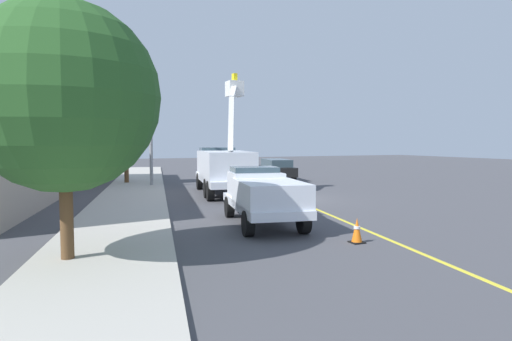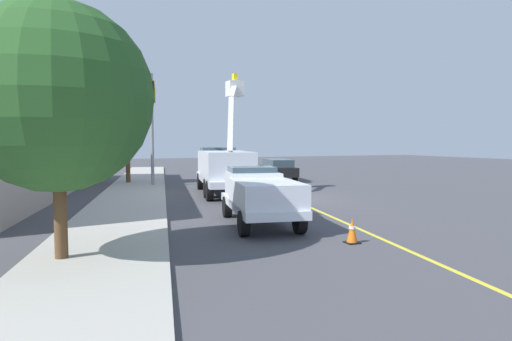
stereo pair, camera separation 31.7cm
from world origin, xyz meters
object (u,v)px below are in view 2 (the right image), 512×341
object	(u,v)px
traffic_cone_mid_front	(280,196)
traffic_signal_mast	(151,108)
utility_bucket_truck	(223,166)
service_pickup_truck	(260,195)
traffic_cone_mid_rear	(244,180)
traffic_cone_leading	(352,231)
passing_minivan	(278,168)

from	to	relation	value
traffic_cone_mid_front	traffic_signal_mast	xyz separation A→B (m)	(9.14, 4.72, 4.78)
utility_bucket_truck	traffic_cone_mid_front	distance (m)	5.44
service_pickup_truck	traffic_cone_mid_rear	bearing A→B (deg)	-18.33
utility_bucket_truck	traffic_cone_mid_front	bearing A→B (deg)	-166.70
traffic_cone_mid_front	traffic_signal_mast	size ratio (longest dim) A/B	0.11
service_pickup_truck	traffic_cone_leading	world-z (taller)	service_pickup_truck
passing_minivan	traffic_signal_mast	bearing A→B (deg)	103.95
traffic_cone_mid_front	traffic_signal_mast	bearing A→B (deg)	27.32
traffic_cone_mid_front	traffic_signal_mast	distance (m)	11.35
passing_minivan	traffic_cone_leading	distance (m)	21.07
utility_bucket_truck	passing_minivan	world-z (taller)	utility_bucket_truck
traffic_cone_leading	traffic_signal_mast	world-z (taller)	traffic_signal_mast
service_pickup_truck	traffic_cone_mid_front	distance (m)	5.42
traffic_cone_leading	traffic_signal_mast	distance (m)	18.33
traffic_signal_mast	utility_bucket_truck	bearing A→B (deg)	-138.61
service_pickup_truck	traffic_cone_mid_front	world-z (taller)	service_pickup_truck
traffic_cone_mid_rear	traffic_signal_mast	distance (m)	7.87
traffic_cone_leading	service_pickup_truck	bearing A→B (deg)	20.89
traffic_cone_leading	traffic_cone_mid_rear	size ratio (longest dim) A/B	0.88
traffic_cone_leading	traffic_cone_mid_front	size ratio (longest dim) A/B	0.90
traffic_cone_leading	traffic_cone_mid_front	bearing A→B (deg)	-10.47
service_pickup_truck	traffic_signal_mast	bearing A→B (deg)	7.38
traffic_signal_mast	traffic_cone_mid_front	bearing A→B (deg)	-152.68
utility_bucket_truck	passing_minivan	size ratio (longest dim) A/B	1.68
passing_minivan	traffic_cone_mid_front	xyz separation A→B (m)	(-11.65, 5.37, -0.55)
traffic_signal_mast	service_pickup_truck	bearing A→B (deg)	-172.62
utility_bucket_truck	service_pickup_truck	world-z (taller)	utility_bucket_truck
passing_minivan	traffic_signal_mast	world-z (taller)	traffic_signal_mast
service_pickup_truck	traffic_cone_mid_rear	size ratio (longest dim) A/B	6.74
service_pickup_truck	traffic_signal_mast	world-z (taller)	traffic_signal_mast
passing_minivan	traffic_cone_mid_front	size ratio (longest dim) A/B	5.93
passing_minivan	traffic_cone_leading	xyz separation A→B (m)	(-19.90, 6.90, -0.60)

